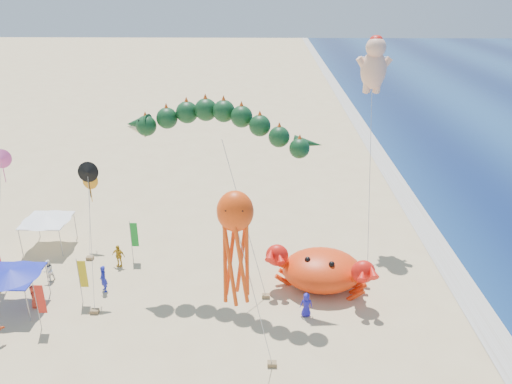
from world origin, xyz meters
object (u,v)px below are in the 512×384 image
at_px(crab_inflatable, 322,269).
at_px(octopus_kite, 236,239).
at_px(dragon_kite, 219,131).
at_px(canopy_white, 46,218).
at_px(canopy_blue, 11,273).
at_px(cherub_kite, 374,64).

xyz_separation_m(crab_inflatable, octopus_kite, (-5.14, -8.48, 6.79)).
relative_size(dragon_kite, octopus_kite, 1.14).
height_order(crab_inflatable, dragon_kite, dragon_kite).
bearing_deg(canopy_white, canopy_blue, -82.75).
relative_size(cherub_kite, canopy_blue, 4.38).
bearing_deg(octopus_kite, canopy_blue, 157.61).
bearing_deg(dragon_kite, octopus_kite, -80.36).
height_order(octopus_kite, canopy_blue, octopus_kite).
height_order(cherub_kite, octopus_kite, cherub_kite).
bearing_deg(canopy_blue, cherub_kite, 25.48).
xyz_separation_m(octopus_kite, canopy_white, (-15.35, 13.63, -5.73)).
bearing_deg(cherub_kite, octopus_kite, -118.11).
distance_m(crab_inflatable, canopy_blue, 19.71).
distance_m(octopus_kite, canopy_white, 21.32).
bearing_deg(crab_inflatable, cherub_kite, 65.12).
relative_size(dragon_kite, cherub_kite, 0.78).
relative_size(crab_inflatable, octopus_kite, 0.68).
height_order(crab_inflatable, canopy_blue, crab_inflatable).
relative_size(canopy_blue, canopy_white, 0.99).
distance_m(crab_inflatable, dragon_kite, 11.48).
relative_size(crab_inflatable, cherub_kite, 0.46).
relative_size(dragon_kite, canopy_white, 3.35).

